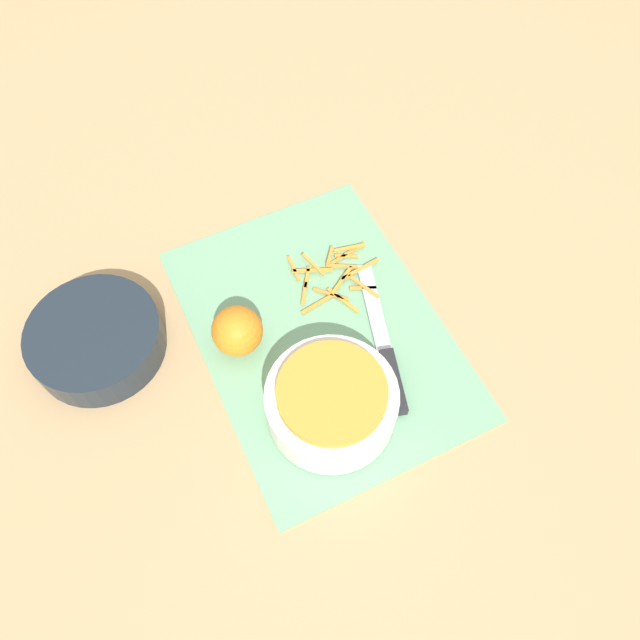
{
  "coord_description": "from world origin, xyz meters",
  "views": [
    {
      "loc": [
        -0.4,
        0.19,
        0.81
      ],
      "look_at": [
        0.0,
        0.0,
        0.04
      ],
      "focal_mm": 35.0,
      "sensor_mm": 36.0,
      "label": 1
    }
  ],
  "objects": [
    {
      "name": "knife",
      "position": [
        -0.09,
        -0.06,
        0.01
      ],
      "size": [
        0.25,
        0.09,
        0.02
      ],
      "rotation": [
        0.0,
        0.0,
        -0.29
      ],
      "color": "#232328",
      "rests_on": "cutting_board"
    },
    {
      "name": "ground_plane",
      "position": [
        0.0,
        0.0,
        0.0
      ],
      "size": [
        4.0,
        4.0,
        0.0
      ],
      "primitive_type": "plane",
      "color": "tan"
    },
    {
      "name": "orange_left",
      "position": [
        0.03,
        0.11,
        0.04
      ],
      "size": [
        0.07,
        0.07,
        0.07
      ],
      "color": "orange",
      "rests_on": "cutting_board"
    },
    {
      "name": "bowl_dark",
      "position": [
        0.11,
        0.3,
        0.03
      ],
      "size": [
        0.19,
        0.19,
        0.05
      ],
      "color": "#1E2833",
      "rests_on": "ground_plane"
    },
    {
      "name": "bowl_speckled",
      "position": [
        -0.12,
        0.04,
        0.04
      ],
      "size": [
        0.18,
        0.18,
        0.07
      ],
      "color": "silver",
      "rests_on": "cutting_board"
    },
    {
      "name": "peel_pile",
      "position": [
        0.08,
        -0.06,
        0.01
      ],
      "size": [
        0.14,
        0.15,
        0.01
      ],
      "color": "orange",
      "rests_on": "cutting_board"
    },
    {
      "name": "cutting_board",
      "position": [
        0.0,
        0.0,
        0.0
      ],
      "size": [
        0.47,
        0.34,
        0.01
      ],
      "color": "#75AD84",
      "rests_on": "ground_plane"
    }
  ]
}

